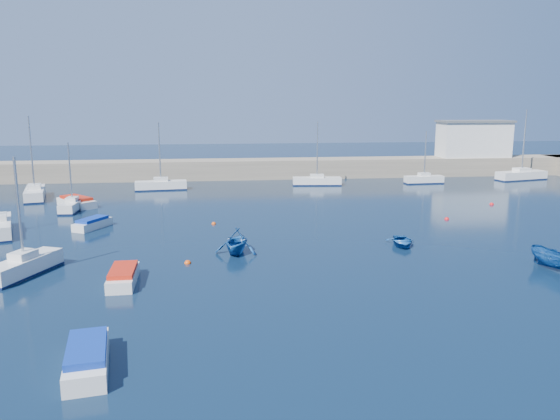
{
  "coord_description": "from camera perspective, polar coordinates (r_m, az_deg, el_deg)",
  "views": [
    {
      "loc": [
        -7.44,
        -29.92,
        10.57
      ],
      "look_at": [
        -2.13,
        14.75,
        1.6
      ],
      "focal_mm": 35.0,
      "sensor_mm": 36.0,
      "label": 1
    }
  ],
  "objects": [
    {
      "name": "buoy_1",
      "position": [
        52.01,
        17.03,
        -0.95
      ],
      "size": [
        0.42,
        0.42,
        0.42
      ],
      "primitive_type": "sphere",
      "color": "red",
      "rests_on": "ground"
    },
    {
      "name": "sailboat_6",
      "position": [
        70.36,
        3.88,
        3.07
      ],
      "size": [
        6.32,
        2.36,
        8.1
      ],
      "rotation": [
        0.0,
        0.0,
        1.47
      ],
      "color": "silver",
      "rests_on": "ground"
    },
    {
      "name": "sailboat_8",
      "position": [
        81.94,
        23.9,
        3.36
      ],
      "size": [
        7.52,
        3.61,
        9.52
      ],
      "rotation": [
        0.0,
        0.0,
        1.8
      ],
      "color": "silver",
      "rests_on": "ground"
    },
    {
      "name": "sailboat_1",
      "position": [
        37.38,
        -25.17,
        -5.29
      ],
      "size": [
        3.5,
        5.62,
        7.35
      ],
      "rotation": [
        0.0,
        0.0,
        -0.39
      ],
      "color": "silver",
      "rests_on": "ground"
    },
    {
      "name": "dinghy_left",
      "position": [
        38.57,
        -4.57,
        -3.26
      ],
      "size": [
        3.84,
        4.16,
        1.82
      ],
      "primitive_type": "imported",
      "rotation": [
        0.0,
        0.0,
        -0.29
      ],
      "color": "navy",
      "rests_on": "ground"
    },
    {
      "name": "buoy_0",
      "position": [
        36.91,
        -9.62,
        -5.53
      ],
      "size": [
        0.46,
        0.46,
        0.46
      ],
      "primitive_type": "sphere",
      "color": "#D5460B",
      "rests_on": "ground"
    },
    {
      "name": "sailboat_7",
      "position": [
        74.06,
        14.81,
        3.13
      ],
      "size": [
        5.14,
        1.71,
        6.82
      ],
      "rotation": [
        0.0,
        0.0,
        1.63
      ],
      "color": "silver",
      "rests_on": "ground"
    },
    {
      "name": "motorboat_3",
      "position": [
        23.92,
        -19.5,
        -14.32
      ],
      "size": [
        2.29,
        4.7,
        1.05
      ],
      "rotation": [
        0.0,
        0.0,
        0.16
      ],
      "color": "silver",
      "rests_on": "ground"
    },
    {
      "name": "back_wall",
      "position": [
        76.84,
        -1.17,
        4.34
      ],
      "size": [
        96.0,
        4.5,
        2.6
      ],
      "primitive_type": "cube",
      "color": "gray",
      "rests_on": "ground"
    },
    {
      "name": "sailboat_3",
      "position": [
        57.44,
        -20.85,
        0.47
      ],
      "size": [
        1.64,
        5.06,
        6.7
      ],
      "rotation": [
        0.0,
        0.0,
        -0.05
      ],
      "color": "silver",
      "rests_on": "ground"
    },
    {
      "name": "dinghy_right",
      "position": [
        39.03,
        26.78,
        -4.63
      ],
      "size": [
        2.29,
        3.81,
        1.38
      ],
      "primitive_type": "imported",
      "rotation": [
        0.0,
        0.0,
        0.28
      ],
      "color": "navy",
      "rests_on": "ground"
    },
    {
      "name": "motorboat_0",
      "position": [
        33.76,
        -16.06,
        -6.64
      ],
      "size": [
        1.59,
        4.24,
        0.94
      ],
      "rotation": [
        0.0,
        0.0,
        0.03
      ],
      "color": "silver",
      "rests_on": "ground"
    },
    {
      "name": "buoy_4",
      "position": [
        60.98,
        21.24,
        0.52
      ],
      "size": [
        0.45,
        0.45,
        0.45
      ],
      "primitive_type": "sphere",
      "color": "red",
      "rests_on": "ground"
    },
    {
      "name": "motorboat_2",
      "position": [
        59.53,
        -20.48,
        0.8
      ],
      "size": [
        4.65,
        4.93,
        1.04
      ],
      "rotation": [
        0.0,
        0.0,
        0.72
      ],
      "color": "silver",
      "rests_on": "ground"
    },
    {
      "name": "sailboat_4",
      "position": [
        66.03,
        -24.23,
        1.63
      ],
      "size": [
        3.56,
        7.14,
        9.06
      ],
      "rotation": [
        0.0,
        0.0,
        0.25
      ],
      "color": "silver",
      "rests_on": "ground"
    },
    {
      "name": "ground",
      "position": [
        32.59,
        6.86,
        -7.73
      ],
      "size": [
        220.0,
        220.0,
        0.0
      ],
      "primitive_type": "plane",
      "color": "#0B1D32",
      "rests_on": "ground"
    },
    {
      "name": "sailboat_5",
      "position": [
        67.91,
        -12.33,
        2.58
      ],
      "size": [
        6.26,
        2.31,
        8.13
      ],
      "rotation": [
        0.0,
        0.0,
        1.67
      ],
      "color": "silver",
      "rests_on": "ground"
    },
    {
      "name": "dinghy_center",
      "position": [
        41.74,
        12.61,
        -3.23
      ],
      "size": [
        2.64,
        3.34,
        0.63
      ],
      "primitive_type": "imported",
      "rotation": [
        0.0,
        0.0,
        -0.17
      ],
      "color": "navy",
      "rests_on": "ground"
    },
    {
      "name": "harbor_office",
      "position": [
        84.82,
        19.58,
        6.93
      ],
      "size": [
        10.0,
        4.0,
        5.0
      ],
      "primitive_type": "cube",
      "color": "silver",
      "rests_on": "back_wall"
    },
    {
      "name": "buoy_3",
      "position": [
        48.2,
        -6.93,
        -1.48
      ],
      "size": [
        0.4,
        0.4,
        0.4
      ],
      "primitive_type": "sphere",
      "color": "#D5460B",
      "rests_on": "ground"
    },
    {
      "name": "motorboat_1",
      "position": [
        48.84,
        -19.0,
        -1.33
      ],
      "size": [
        2.87,
        3.89,
        0.91
      ],
      "rotation": [
        0.0,
        0.0,
        -0.48
      ],
      "color": "silver",
      "rests_on": "ground"
    }
  ]
}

